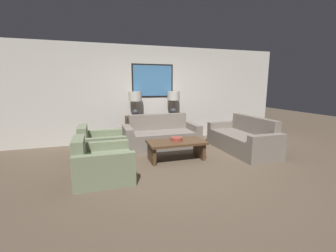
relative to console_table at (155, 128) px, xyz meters
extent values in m
plane|color=brown|center=(0.00, -2.11, -0.37)|extent=(20.00, 20.00, 0.00)
cube|color=beige|center=(0.00, 0.27, 0.95)|extent=(7.88, 0.10, 2.65)
cube|color=black|center=(0.00, 0.21, 1.33)|extent=(1.18, 0.01, 0.92)
cube|color=teal|center=(0.00, 0.21, 1.33)|extent=(1.10, 0.02, 0.84)
cube|color=#332319|center=(0.00, 0.00, 0.00)|extent=(1.62, 0.38, 0.75)
cylinder|color=#333338|center=(-0.54, 0.00, 0.39)|extent=(0.14, 0.14, 0.02)
sphere|color=#333338|center=(-0.54, 0.00, 0.48)|extent=(0.17, 0.17, 0.17)
cylinder|color=#8C7A51|center=(-0.54, 0.00, 0.67)|extent=(0.02, 0.02, 0.22)
cylinder|color=#B2ADA3|center=(-0.54, 0.00, 0.91)|extent=(0.35, 0.35, 0.25)
cylinder|color=#333338|center=(0.54, 0.00, 0.39)|extent=(0.14, 0.14, 0.02)
sphere|color=#333338|center=(0.54, 0.00, 0.48)|extent=(0.17, 0.17, 0.17)
cylinder|color=#8C7A51|center=(0.54, 0.00, 0.67)|extent=(0.02, 0.02, 0.22)
cylinder|color=#B2ADA3|center=(0.54, 0.00, 0.91)|extent=(0.35, 0.35, 0.25)
cube|color=slate|center=(0.00, -0.76, -0.16)|extent=(1.54, 0.68, 0.42)
cube|color=slate|center=(0.00, -0.33, 0.04)|extent=(1.54, 0.18, 0.83)
cube|color=slate|center=(-0.86, -0.67, -0.08)|extent=(0.18, 0.86, 0.59)
cube|color=slate|center=(0.86, -0.67, -0.08)|extent=(0.18, 0.86, 0.59)
cube|color=slate|center=(1.67, -1.54, -0.16)|extent=(0.68, 1.54, 0.42)
cube|color=slate|center=(2.10, -1.54, 0.04)|extent=(0.18, 1.54, 0.83)
cube|color=slate|center=(1.76, -0.68, -0.08)|extent=(0.86, 0.18, 0.59)
cube|color=slate|center=(1.76, -2.40, -0.08)|extent=(0.86, 0.18, 0.59)
cube|color=#4C331E|center=(0.04, -1.68, 0.01)|extent=(1.21, 0.64, 0.05)
cube|color=#4C331E|center=(-0.50, -1.68, -0.19)|extent=(0.07, 0.51, 0.36)
cube|color=#4C331E|center=(0.58, -1.68, -0.19)|extent=(0.07, 0.51, 0.36)
cylinder|color=#93382D|center=(0.06, -1.63, 0.07)|extent=(0.26, 0.26, 0.07)
cube|color=#707A5B|center=(-1.38, -1.12, -0.18)|extent=(0.77, 0.67, 0.40)
cube|color=#707A5B|center=(-1.85, -1.12, 0.00)|extent=(0.18, 0.67, 0.74)
cube|color=#707A5B|center=(-1.47, -1.52, -0.10)|extent=(0.95, 0.14, 0.56)
cube|color=#707A5B|center=(-1.47, -0.72, -0.10)|extent=(0.95, 0.14, 0.56)
cube|color=#707A5B|center=(-1.38, -2.24, -0.18)|extent=(0.77, 0.67, 0.40)
cube|color=#707A5B|center=(-1.85, -2.24, 0.00)|extent=(0.18, 0.67, 0.74)
cube|color=#707A5B|center=(-1.47, -2.64, -0.10)|extent=(0.95, 0.14, 0.56)
cube|color=#707A5B|center=(-1.47, -1.84, -0.10)|extent=(0.95, 0.14, 0.56)
camera|label=1|loc=(-1.53, -6.05, 1.22)|focal=24.00mm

